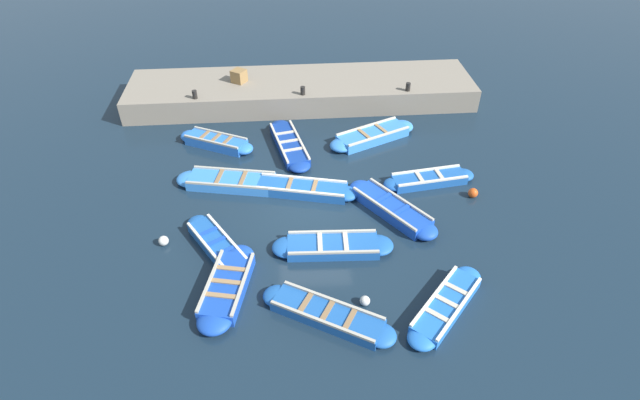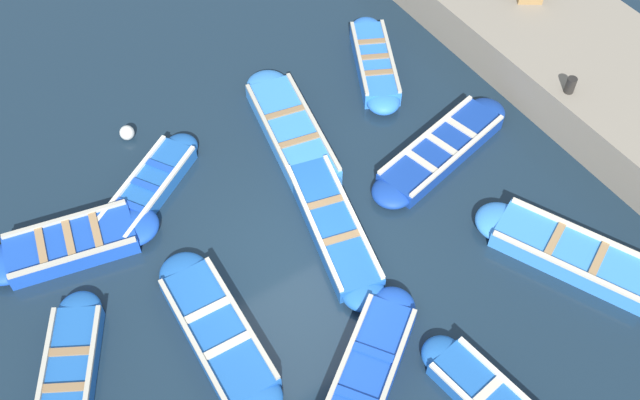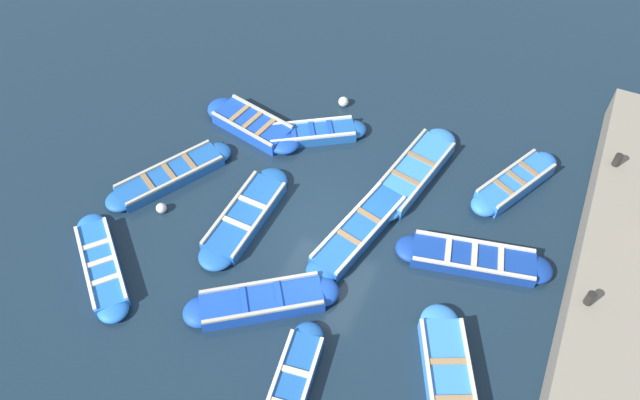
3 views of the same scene
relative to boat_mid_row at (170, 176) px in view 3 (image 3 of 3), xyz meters
name	(u,v)px [view 3 (image 3 of 3)]	position (x,y,z in m)	size (l,w,h in m)	color
ground_plane	(323,233)	(4.59, 0.04, -0.15)	(120.00, 120.00, 0.00)	#162838
boat_mid_row	(170,176)	(0.00, 0.00, 0.00)	(2.54, 3.63, 0.36)	#1E59AD
boat_bow_out	(449,383)	(8.71, -2.61, 0.03)	(2.44, 3.85, 0.44)	#3884E0
boat_broadside	(253,125)	(1.15, 2.65, 0.03)	(3.39, 1.60, 0.43)	#1947B7
boat_stern_in	(473,259)	(8.32, 0.73, 0.01)	(3.94, 1.63, 0.39)	navy
boat_centre	(262,302)	(4.12, -2.49, 0.04)	(3.48, 2.77, 0.44)	#1947B7
boat_far_corner	(245,216)	(2.55, -0.40, 0.00)	(1.11, 3.69, 0.36)	#1E59AD
boat_end_of_row	(102,265)	(0.05, -3.17, 0.00)	(3.00, 2.83, 0.36)	blue
boat_inner_gap	(290,390)	(5.65, -4.13, 0.00)	(1.16, 3.41, 0.37)	#1E59AD
boat_outer_left	(413,172)	(6.05, 2.82, 0.01)	(1.71, 4.07, 0.39)	#3884E0
boat_outer_right	(515,183)	(8.71, 3.57, 0.04)	(2.08, 3.16, 0.44)	blue
boat_alongside	(312,133)	(2.87, 3.07, 0.00)	(3.11, 2.32, 0.37)	#1E59AD
boat_near_quay	(359,231)	(5.43, 0.38, 0.01)	(1.69, 3.96, 0.39)	#1E59AD
bollard_mid_north	(590,298)	(10.92, 0.04, 1.01)	(0.20, 0.20, 0.35)	black
bollard_mid_south	(617,160)	(10.92, 4.51, 1.01)	(0.20, 0.20, 0.35)	black
buoy_yellow_far	(343,102)	(3.19, 4.71, 0.00)	(0.31, 0.31, 0.31)	silver
buoy_white_drifting	(161,208)	(0.39, -1.05, -0.01)	(0.28, 0.28, 0.28)	silver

